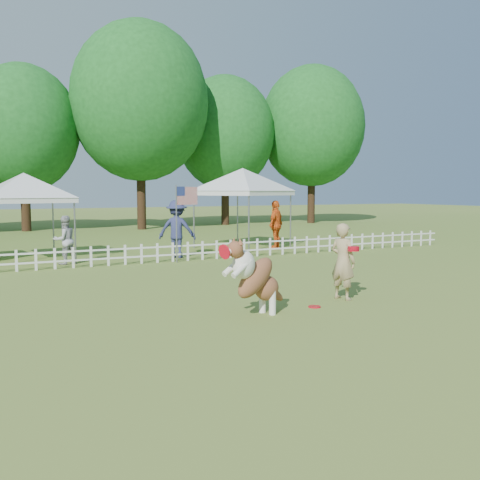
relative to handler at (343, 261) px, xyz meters
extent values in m
plane|color=#456D22|center=(-0.82, 0.03, -0.78)|extent=(120.00, 120.00, 0.00)
imported|color=tan|center=(0.00, 0.00, 0.00)|extent=(0.51, 0.65, 1.55)
cylinder|color=red|center=(-0.93, -0.35, -0.77)|extent=(0.31, 0.31, 0.02)
imported|color=#A7A7AC|center=(-4.14, 7.97, -0.05)|extent=(0.84, 0.74, 1.46)
imported|color=navy|center=(-0.61, 7.87, 0.17)|extent=(1.41, 1.25, 1.89)
imported|color=#E35A1A|center=(3.66, 8.70, 0.14)|extent=(1.13, 1.00, 1.83)
camera|label=1|loc=(-6.75, -8.56, 1.43)|focal=40.00mm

